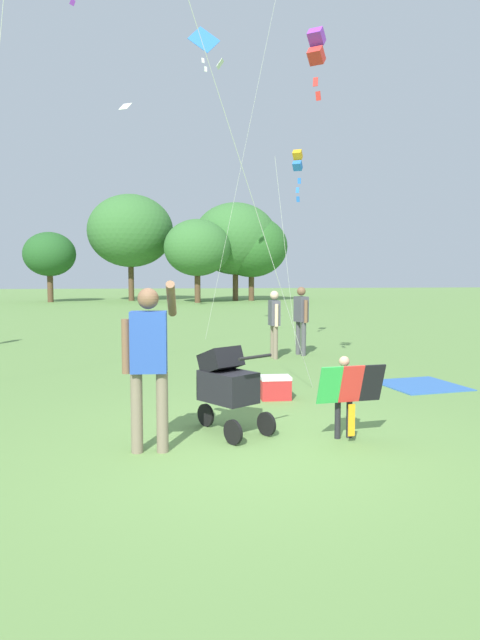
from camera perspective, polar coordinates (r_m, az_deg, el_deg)
name	(u,v)px	position (r m, az deg, el deg)	size (l,w,h in m)	color
ground_plane	(245,450)	(6.38, 0.54, -12.62)	(120.00, 120.00, 0.00)	#668E47
treeline_distant	(163,240)	(37.82, -7.60, 7.75)	(26.66, 7.15, 6.87)	brown
child_with_butterfly_kite	(346,389)	(6.74, 10.33, -6.67)	(0.79, 0.39, 0.95)	#232328
person_adult_flyer	(149,354)	(6.15, -8.92, -3.31)	(0.58, 0.52, 1.82)	#7F705B
stroller	(227,382)	(6.88, -1.30, -6.13)	(0.90, 1.05, 1.03)	black
kite_adult_black	(315,50)	(10.08, 7.38, 24.73)	(2.46, 3.18, 5.71)	purple
kite_green_novelty	(297,163)	(14.81, 5.64, 15.05)	(0.92, 1.27, 4.88)	#F4A319
kite_blue_high	(207,55)	(17.20, -3.25, 24.51)	(1.89, 3.25, 8.58)	blue
distant_kites_cluster	(181,40)	(28.52, -5.80, 25.61)	(26.30, 13.02, 7.42)	black
person_couple_left	(274,319)	(12.74, 3.38, 0.13)	(0.22, 0.48, 1.49)	#7F705B
person_kid_running	(301,315)	(13.29, 6.01, 0.49)	(0.30, 0.48, 1.56)	#4C4C51
picnic_blanket	(421,385)	(10.25, 17.30, -6.12)	(1.22, 1.28, 0.02)	#3366B2
cooler_box	(275,387)	(8.77, 3.48, -6.62)	(0.45, 0.33, 0.35)	red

